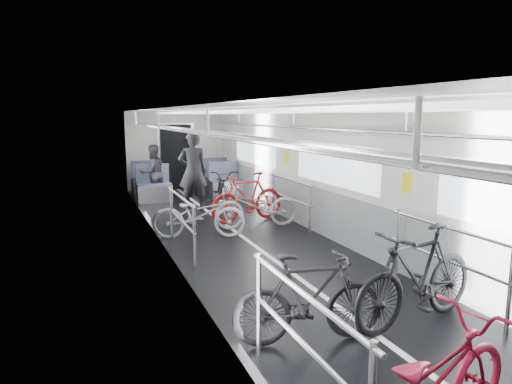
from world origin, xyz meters
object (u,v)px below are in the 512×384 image
Objects in this scene: bike_left_mid at (309,298)px; bike_right_far at (248,197)px; bike_left_far at (199,214)px; bike_right_mid at (257,206)px; bike_right_near at (417,276)px; person_seated at (153,173)px; bike_left_near at (429,384)px; bike_aisle at (223,189)px; person_standing at (193,172)px.

bike_right_far reaches higher than bike_left_mid.
bike_left_far is 0.97× the size of bike_right_far.
bike_right_mid is 0.61m from bike_right_far.
person_seated reaches higher than bike_right_near.
bike_left_mid is at bearing -8.53° from bike_left_near.
bike_left_near is 1.60m from bike_left_mid.
bike_right_mid is at bearing -58.96° from bike_left_far.
bike_right_near is (1.29, -0.06, 0.08)m from bike_left_mid.
bike_left_mid is 5.42m from bike_right_far.
bike_right_near is (1.20, 1.54, 0.10)m from bike_left_near.
bike_right_far is 1.47m from bike_aisle.
person_seated is at bearing 11.41° from bike_left_mid.
bike_right_far is at bearing -178.87° from bike_right_mid.
bike_left_near is 0.94× the size of bike_right_near.
bike_right_mid is at bearing -75.08° from bike_aisle.
bike_left_far is (-0.05, 4.31, -0.02)m from bike_left_mid.
bike_left_near is 8.39m from bike_aisle.
bike_left_mid is (-0.09, 1.59, 0.02)m from bike_left_near.
bike_left_far is at bearing 10.31° from bike_left_mid.
bike_right_near is 1.21× the size of person_seated.
bike_right_near is 1.04× the size of bike_right_far.
bike_aisle is (1.21, 2.42, 0.05)m from bike_left_far.
bike_left_mid is 4.83m from bike_right_mid.
person_seated is (-0.34, 10.11, 0.30)m from bike_left_near.
bike_aisle is (1.16, 6.73, 0.03)m from bike_left_mid.
person_seated is at bearing -165.98° from bike_right_far.
bike_left_near is 1.01× the size of bike_left_far.
bike_left_near is at bearing -8.04° from bike_right_mid.
bike_right_near is (1.33, -4.37, 0.10)m from bike_left_far.
bike_left_far is 4.57m from bike_right_near.
bike_right_mid reaches higher than bike_left_near.
bike_right_mid is (-0.03, 4.72, -0.09)m from bike_right_near.
bike_aisle reaches higher than bike_right_mid.
bike_left_far is at bearing -65.22° from bike_right_far.
bike_left_far is 1.35m from bike_right_mid.
person_standing reaches higher than bike_right_mid.
bike_right_far is 1.17× the size of person_seated.
person_standing is at bearing 4.79° from bike_left_far.
bike_right_far is at bearing 169.53° from bike_right_near.
bike_right_far is at bearing -3.87° from bike_left_mid.
person_standing is at bearing -175.73° from bike_aisle.
bike_right_near is 1.05× the size of bike_right_mid.
bike_left_mid reaches higher than bike_right_mid.
person_seated is at bearing 18.72° from bike_left_far.
person_seated reaches higher than bike_aisle.
person_standing reaches higher than bike_left_far.
bike_right_mid is 4.14m from person_seated.
person_standing is at bearing -157.02° from bike_right_mid.
bike_left_near is at bearing -85.08° from bike_aisle.
person_standing is at bearing -163.43° from bike_right_far.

